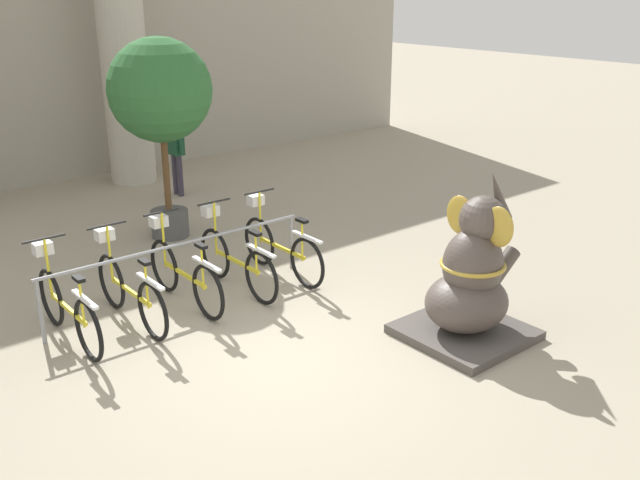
{
  "coord_description": "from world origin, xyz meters",
  "views": [
    {
      "loc": [
        -3.91,
        -5.37,
        3.75
      ],
      "look_at": [
        0.89,
        0.46,
        1.0
      ],
      "focal_mm": 40.0,
      "sensor_mm": 36.0,
      "label": 1
    }
  ],
  "objects_px": {
    "bicycle_0": "(67,306)",
    "person_pedestrian": "(176,145)",
    "bicycle_3": "(235,259)",
    "bicycle_1": "(129,289)",
    "potted_tree": "(160,96)",
    "elephant_statue": "(471,282)",
    "bicycle_2": "(183,272)",
    "bicycle_4": "(280,246)"
  },
  "relations": [
    {
      "from": "bicycle_2",
      "to": "elephant_statue",
      "type": "relative_size",
      "value": 0.93
    },
    {
      "from": "bicycle_1",
      "to": "potted_tree",
      "type": "xyz_separation_m",
      "value": [
        1.78,
        2.37,
        1.76
      ]
    },
    {
      "from": "potted_tree",
      "to": "bicycle_0",
      "type": "bearing_deg",
      "value": -136.7
    },
    {
      "from": "bicycle_2",
      "to": "bicycle_0",
      "type": "bearing_deg",
      "value": -178.37
    },
    {
      "from": "bicycle_0",
      "to": "bicycle_3",
      "type": "distance_m",
      "value": 2.19
    },
    {
      "from": "bicycle_2",
      "to": "potted_tree",
      "type": "relative_size",
      "value": 0.58
    },
    {
      "from": "bicycle_0",
      "to": "bicycle_1",
      "type": "relative_size",
      "value": 1.0
    },
    {
      "from": "elephant_statue",
      "to": "potted_tree",
      "type": "xyz_separation_m",
      "value": [
        -0.98,
        5.08,
        1.53
      ]
    },
    {
      "from": "bicycle_4",
      "to": "bicycle_3",
      "type": "bearing_deg",
      "value": -178.45
    },
    {
      "from": "elephant_statue",
      "to": "person_pedestrian",
      "type": "bearing_deg",
      "value": 88.1
    },
    {
      "from": "bicycle_3",
      "to": "bicycle_0",
      "type": "bearing_deg",
      "value": -179.9
    },
    {
      "from": "potted_tree",
      "to": "person_pedestrian",
      "type": "bearing_deg",
      "value": 57.96
    },
    {
      "from": "bicycle_1",
      "to": "person_pedestrian",
      "type": "height_order",
      "value": "person_pedestrian"
    },
    {
      "from": "bicycle_1",
      "to": "potted_tree",
      "type": "relative_size",
      "value": 0.58
    },
    {
      "from": "bicycle_1",
      "to": "elephant_statue",
      "type": "relative_size",
      "value": 0.93
    },
    {
      "from": "bicycle_4",
      "to": "elephant_statue",
      "type": "relative_size",
      "value": 0.93
    },
    {
      "from": "potted_tree",
      "to": "elephant_statue",
      "type": "bearing_deg",
      "value": -79.04
    },
    {
      "from": "bicycle_1",
      "to": "bicycle_3",
      "type": "relative_size",
      "value": 1.0
    },
    {
      "from": "bicycle_3",
      "to": "elephant_statue",
      "type": "xyz_separation_m",
      "value": [
        1.31,
        -2.72,
        0.23
      ]
    },
    {
      "from": "bicycle_4",
      "to": "person_pedestrian",
      "type": "xyz_separation_m",
      "value": [
        0.81,
        4.29,
        0.52
      ]
    },
    {
      "from": "bicycle_2",
      "to": "person_pedestrian",
      "type": "distance_m",
      "value": 4.86
    },
    {
      "from": "bicycle_0",
      "to": "potted_tree",
      "type": "distance_m",
      "value": 3.87
    },
    {
      "from": "bicycle_0",
      "to": "person_pedestrian",
      "type": "xyz_separation_m",
      "value": [
        3.73,
        4.31,
        0.52
      ]
    },
    {
      "from": "bicycle_2",
      "to": "bicycle_3",
      "type": "distance_m",
      "value": 0.73
    },
    {
      "from": "bicycle_2",
      "to": "bicycle_3",
      "type": "relative_size",
      "value": 1.0
    },
    {
      "from": "bicycle_3",
      "to": "bicycle_4",
      "type": "height_order",
      "value": "same"
    },
    {
      "from": "bicycle_0",
      "to": "elephant_statue",
      "type": "xyz_separation_m",
      "value": [
        3.49,
        -2.72,
        0.23
      ]
    },
    {
      "from": "bicycle_3",
      "to": "person_pedestrian",
      "type": "xyz_separation_m",
      "value": [
        1.54,
        4.31,
        0.52
      ]
    },
    {
      "from": "bicycle_2",
      "to": "elephant_statue",
      "type": "bearing_deg",
      "value": -53.56
    },
    {
      "from": "bicycle_4",
      "to": "person_pedestrian",
      "type": "bearing_deg",
      "value": 79.28
    },
    {
      "from": "bicycle_3",
      "to": "person_pedestrian",
      "type": "height_order",
      "value": "person_pedestrian"
    },
    {
      "from": "elephant_statue",
      "to": "bicycle_1",
      "type": "bearing_deg",
      "value": 135.55
    },
    {
      "from": "bicycle_2",
      "to": "elephant_statue",
      "type": "distance_m",
      "value": 3.44
    },
    {
      "from": "bicycle_1",
      "to": "bicycle_4",
      "type": "distance_m",
      "value": 2.19
    },
    {
      "from": "bicycle_0",
      "to": "person_pedestrian",
      "type": "height_order",
      "value": "person_pedestrian"
    },
    {
      "from": "bicycle_3",
      "to": "potted_tree",
      "type": "xyz_separation_m",
      "value": [
        0.32,
        2.36,
        1.76
      ]
    },
    {
      "from": "bicycle_0",
      "to": "bicycle_3",
      "type": "relative_size",
      "value": 1.0
    },
    {
      "from": "bicycle_1",
      "to": "potted_tree",
      "type": "bearing_deg",
      "value": 53.07
    },
    {
      "from": "potted_tree",
      "to": "bicycle_4",
      "type": "bearing_deg",
      "value": -80.19
    },
    {
      "from": "elephant_statue",
      "to": "potted_tree",
      "type": "height_order",
      "value": "potted_tree"
    },
    {
      "from": "bicycle_0",
      "to": "bicycle_3",
      "type": "xyz_separation_m",
      "value": [
        2.19,
        0.0,
        0.0
      ]
    },
    {
      "from": "bicycle_2",
      "to": "potted_tree",
      "type": "bearing_deg",
      "value": 65.63
    }
  ]
}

